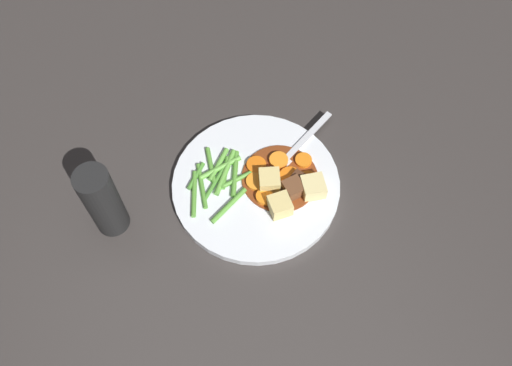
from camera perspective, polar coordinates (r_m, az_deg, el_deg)
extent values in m
plane|color=#383330|center=(0.85, 0.00, -0.46)|extent=(3.00, 3.00, 0.00)
cylinder|color=white|center=(0.84, 0.00, -0.23)|extent=(0.26, 0.26, 0.01)
cylinder|color=brown|center=(0.84, 2.57, 0.46)|extent=(0.12, 0.12, 0.00)
cylinder|color=orange|center=(0.84, 5.50, 0.23)|extent=(0.04, 0.04, 0.01)
cylinder|color=orange|center=(0.86, 5.05, 2.36)|extent=(0.03, 0.03, 0.01)
cylinder|color=orange|center=(0.83, -0.31, 0.18)|extent=(0.04, 0.04, 0.01)
cylinder|color=orange|center=(0.85, 0.04, 1.88)|extent=(0.04, 0.04, 0.01)
cylinder|color=orange|center=(0.84, 3.63, 0.56)|extent=(0.04, 0.04, 0.01)
cylinder|color=orange|center=(0.82, 0.89, -1.54)|extent=(0.03, 0.03, 0.01)
cylinder|color=orange|center=(0.85, 2.42, 2.37)|extent=(0.04, 0.04, 0.01)
cube|color=#E5CC7A|center=(0.80, 2.55, -2.40)|extent=(0.04, 0.04, 0.03)
cube|color=#E5CC7A|center=(0.82, 1.44, 0.25)|extent=(0.04, 0.04, 0.03)
cube|color=#EAD68C|center=(0.82, 6.08, -0.44)|extent=(0.03, 0.04, 0.03)
cube|color=#4C2B19|center=(0.83, 4.49, 0.08)|extent=(0.04, 0.04, 0.02)
cube|color=brown|center=(0.82, 3.98, -0.59)|extent=(0.04, 0.04, 0.02)
cylinder|color=#66AD42|center=(0.85, -3.82, 1.64)|extent=(0.07, 0.03, 0.01)
cylinder|color=#599E38|center=(0.81, -2.91, -2.39)|extent=(0.06, 0.05, 0.01)
cylinder|color=#66AD42|center=(0.84, -3.28, 1.16)|extent=(0.05, 0.08, 0.01)
cylinder|color=#599E38|center=(0.84, -2.26, 1.00)|extent=(0.03, 0.08, 0.01)
cylinder|color=#66AD42|center=(0.85, -4.00, 1.97)|extent=(0.04, 0.05, 0.01)
cylinder|color=#4C8E33|center=(0.84, -6.40, 0.74)|extent=(0.04, 0.04, 0.01)
cylinder|color=#599E38|center=(0.84, -1.82, 0.50)|extent=(0.06, 0.02, 0.01)
cylinder|color=#599E38|center=(0.85, -4.83, 1.90)|extent=(0.01, 0.06, 0.01)
cylinder|color=#599E38|center=(0.83, -6.62, -0.98)|extent=(0.02, 0.08, 0.01)
cylinder|color=#4C8E33|center=(0.84, -4.43, -0.01)|extent=(0.05, 0.06, 0.01)
cylinder|color=#599E38|center=(0.83, -5.77, -0.30)|extent=(0.01, 0.08, 0.01)
cylinder|color=#599E38|center=(0.84, -3.29, 1.10)|extent=(0.03, 0.06, 0.01)
cube|color=silver|center=(0.89, 5.62, 5.09)|extent=(0.10, 0.08, 0.00)
cube|color=silver|center=(0.86, 2.93, 2.28)|extent=(0.03, 0.03, 0.00)
cylinder|color=silver|center=(0.85, 1.17, 1.30)|extent=(0.04, 0.03, 0.00)
cylinder|color=silver|center=(0.84, 1.50, 1.06)|extent=(0.04, 0.03, 0.00)
cylinder|color=silver|center=(0.84, 1.83, 0.82)|extent=(0.04, 0.03, 0.00)
cylinder|color=silver|center=(0.84, 2.16, 0.59)|extent=(0.04, 0.03, 0.00)
cylinder|color=black|center=(0.79, -15.96, -1.88)|extent=(0.05, 0.05, 0.14)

